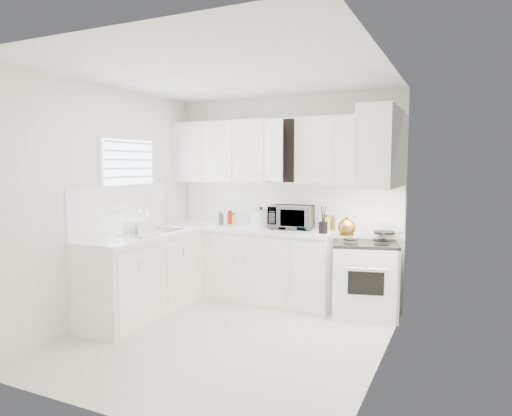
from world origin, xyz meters
The scene contains 31 objects.
floor centered at (0.00, 0.00, 0.00)m, with size 3.20×3.20×0.00m, color silver.
ceiling centered at (0.00, 0.00, 2.60)m, with size 3.20×3.20×0.00m, color white.
wall_back centered at (0.00, 1.60, 1.30)m, with size 3.00×3.00×0.00m, color white.
wall_front centered at (0.00, -1.60, 1.30)m, with size 3.00×3.00×0.00m, color white.
wall_left centered at (-1.50, 0.00, 1.30)m, with size 3.20×3.20×0.00m, color white.
wall_right centered at (1.50, 0.00, 1.30)m, with size 3.20×3.20×0.00m, color white.
window_blinds centered at (-1.48, 0.35, 1.55)m, with size 0.06×0.96×1.06m, color white, non-canonical shape.
lower_cabinets_back centered at (-0.39, 1.30, 0.45)m, with size 2.22×0.60×0.90m, color white, non-canonical shape.
lower_cabinets_left centered at (-1.20, 0.20, 0.45)m, with size 0.60×1.60×0.90m, color white, non-canonical shape.
countertop_back centered at (-0.39, 1.29, 0.93)m, with size 2.24×0.64×0.05m, color white.
countertop_left centered at (-1.19, 0.20, 0.93)m, with size 0.64×1.62×0.05m, color white.
backsplash_back centered at (0.00, 1.59, 1.23)m, with size 2.98×0.02×0.55m, color white.
backsplash_left centered at (-1.49, 0.20, 1.23)m, with size 0.02×1.60×0.55m, color white.
upper_cabinets_back centered at (0.00, 1.44, 1.50)m, with size 3.00×0.33×0.80m, color white, non-canonical shape.
upper_cabinets_right centered at (1.33, 0.82, 1.50)m, with size 0.33×0.90×0.80m, color white, non-canonical shape.
sink centered at (-1.19, 0.55, 1.07)m, with size 0.42×0.38×0.30m, color gray, non-canonical shape.
stove centered at (1.11, 1.26, 0.55)m, with size 0.71×0.58×1.09m, color white, non-canonical shape.
tea_kettle centered at (0.93, 1.10, 1.05)m, with size 0.24×0.20×0.22m, color olive, non-canonical shape.
frying_pan centered at (1.29, 1.42, 0.96)m, with size 0.24×0.41×0.04m, color black, non-canonical shape.
microwave centered at (0.19, 1.32, 1.12)m, with size 0.52×0.29×0.35m, color gray.
rice_cooker centered at (-0.21, 1.30, 1.08)m, with size 0.25×0.25×0.25m, color white, non-canonical shape.
paper_towel centered at (-0.12, 1.52, 1.08)m, with size 0.12×0.12×0.27m, color white.
utensil_crock centered at (0.66, 1.09, 1.11)m, with size 0.11×0.11×0.33m, color black, non-canonical shape.
dish_rack centered at (-1.15, 0.08, 1.05)m, with size 0.38×0.28×0.21m, color white, non-canonical shape.
spice_left_0 centered at (-0.85, 1.42, 1.02)m, with size 0.06×0.06×0.13m, color maroon.
spice_left_1 centered at (-0.78, 1.33, 1.02)m, with size 0.06×0.06×0.13m, color #22672A.
spice_left_2 centered at (-0.70, 1.42, 1.02)m, with size 0.06×0.06×0.13m, color red.
spice_left_3 centered at (-0.62, 1.33, 1.02)m, with size 0.06×0.06×0.13m, color gold.
sauce_right_0 centered at (0.58, 1.46, 1.05)m, with size 0.06×0.06×0.19m, color red.
sauce_right_1 centered at (0.64, 1.40, 1.05)m, with size 0.06×0.06×0.19m, color gold.
sauce_right_2 centered at (0.69, 1.46, 1.05)m, with size 0.06×0.06×0.19m, color brown.
Camera 1 is at (2.14, -3.87, 1.73)m, focal length 31.82 mm.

